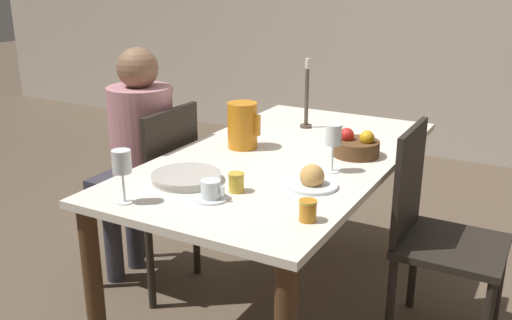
{
  "coord_description": "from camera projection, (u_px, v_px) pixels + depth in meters",
  "views": [
    {
      "loc": [
        1.03,
        -2.11,
        1.52
      ],
      "look_at": [
        0.0,
        -0.25,
        0.81
      ],
      "focal_mm": 40.0,
      "sensor_mm": 36.0,
      "label": 1
    }
  ],
  "objects": [
    {
      "name": "teacup_near_person",
      "position": [
        212.0,
        191.0,
        1.98
      ],
      "size": [
        0.12,
        0.12,
        0.07
      ],
      "color": "silver",
      "rests_on": "dining_table"
    },
    {
      "name": "ground_plane",
      "position": [
        282.0,
        306.0,
        2.71
      ],
      "size": [
        20.0,
        20.0,
        0.0
      ],
      "primitive_type": "plane",
      "color": "brown"
    },
    {
      "name": "bread_plate",
      "position": [
        312.0,
        180.0,
        2.09
      ],
      "size": [
        0.19,
        0.19,
        0.09
      ],
      "color": "silver",
      "rests_on": "dining_table"
    },
    {
      "name": "person_seated",
      "position": [
        138.0,
        148.0,
        2.73
      ],
      "size": [
        0.39,
        0.41,
        1.19
      ],
      "rotation": [
        0.0,
        0.0,
        1.57
      ],
      "color": "#33333D",
      "rests_on": "ground_plane"
    },
    {
      "name": "chair_opposite",
      "position": [
        435.0,
        231.0,
        2.35
      ],
      "size": [
        0.42,
        0.42,
        0.92
      ],
      "rotation": [
        0.0,
        0.0,
        -1.57
      ],
      "color": "black",
      "rests_on": "ground_plane"
    },
    {
      "name": "candlestick_tall",
      "position": [
        307.0,
        101.0,
        2.85
      ],
      "size": [
        0.06,
        0.06,
        0.35
      ],
      "color": "#4C4238",
      "rests_on": "dining_table"
    },
    {
      "name": "wine_glass_water",
      "position": [
        333.0,
        137.0,
        2.22
      ],
      "size": [
        0.06,
        0.06,
        0.19
      ],
      "color": "white",
      "rests_on": "dining_table"
    },
    {
      "name": "dining_table",
      "position": [
        284.0,
        177.0,
        2.5
      ],
      "size": [
        0.91,
        1.69,
        0.76
      ],
      "color": "silver",
      "rests_on": "ground_plane"
    },
    {
      "name": "jam_jar_red",
      "position": [
        236.0,
        182.0,
        2.05
      ],
      "size": [
        0.06,
        0.06,
        0.07
      ],
      "color": "gold",
      "rests_on": "dining_table"
    },
    {
      "name": "serving_tray",
      "position": [
        186.0,
        177.0,
        2.16
      ],
      "size": [
        0.27,
        0.27,
        0.03
      ],
      "color": "#B7B2A8",
      "rests_on": "dining_table"
    },
    {
      "name": "jam_jar_amber",
      "position": [
        308.0,
        210.0,
        1.81
      ],
      "size": [
        0.06,
        0.06,
        0.07
      ],
      "color": "#C67A1E",
      "rests_on": "dining_table"
    },
    {
      "name": "chair_person_side",
      "position": [
        153.0,
        193.0,
        2.75
      ],
      "size": [
        0.42,
        0.42,
        0.92
      ],
      "rotation": [
        0.0,
        0.0,
        1.57
      ],
      "color": "black",
      "rests_on": "ground_plane"
    },
    {
      "name": "wine_glass_juice",
      "position": [
        122.0,
        165.0,
        1.92
      ],
      "size": [
        0.06,
        0.06,
        0.19
      ],
      "color": "white",
      "rests_on": "dining_table"
    },
    {
      "name": "red_pitcher",
      "position": [
        242.0,
        125.0,
        2.53
      ],
      "size": [
        0.16,
        0.13,
        0.21
      ],
      "color": "orange",
      "rests_on": "dining_table"
    },
    {
      "name": "fruit_bowl",
      "position": [
        356.0,
        146.0,
        2.44
      ],
      "size": [
        0.2,
        0.2,
        0.12
      ],
      "color": "brown",
      "rests_on": "dining_table"
    }
  ]
}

